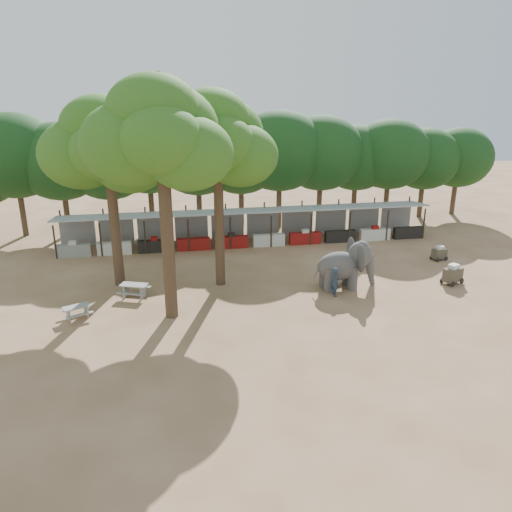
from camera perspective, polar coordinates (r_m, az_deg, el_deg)
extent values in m
plane|color=brown|center=(25.50, 4.25, -7.73)|extent=(100.00, 100.00, 0.00)
cube|color=gray|center=(37.58, -0.94, 5.19)|extent=(28.00, 2.99, 0.39)
cylinder|color=#2D2319|center=(36.78, -20.33, 1.59)|extent=(0.12, 0.12, 2.40)
cylinder|color=#2D2319|center=(39.28, -19.74, 3.02)|extent=(0.12, 0.12, 2.80)
cube|color=gray|center=(37.22, -20.14, 0.60)|extent=(2.38, 0.50, 0.90)
cube|color=gray|center=(39.34, -19.69, 2.44)|extent=(2.52, 0.12, 2.00)
cylinder|color=#2D2319|center=(36.37, -16.00, 1.86)|extent=(0.12, 0.12, 2.40)
cylinder|color=#2D2319|center=(38.90, -15.68, 3.28)|extent=(0.12, 0.12, 2.80)
cube|color=silver|center=(36.82, -15.86, 0.85)|extent=(2.38, 0.50, 0.90)
cube|color=gray|center=(38.96, -15.63, 2.70)|extent=(2.52, 0.12, 2.00)
cylinder|color=#2D2319|center=(36.17, -11.59, 2.12)|extent=(0.12, 0.12, 2.40)
cylinder|color=#2D2319|center=(38.72, -11.55, 3.54)|extent=(0.12, 0.12, 2.80)
cube|color=black|center=(36.63, -11.51, 1.11)|extent=(2.38, 0.50, 0.90)
cube|color=gray|center=(38.77, -11.52, 2.95)|extent=(2.52, 0.12, 2.00)
cylinder|color=#2D2319|center=(36.19, -7.16, 2.38)|extent=(0.12, 0.12, 2.40)
cylinder|color=#2D2319|center=(38.73, -7.41, 3.78)|extent=(0.12, 0.12, 2.80)
cube|color=maroon|center=(36.65, -7.13, 1.36)|extent=(2.38, 0.50, 0.90)
cube|color=gray|center=(38.79, -7.38, 3.19)|extent=(2.52, 0.12, 2.00)
cylinder|color=#2D2319|center=(36.43, -2.76, 2.61)|extent=(0.12, 0.12, 2.40)
cylinder|color=#2D2319|center=(38.96, -3.29, 3.99)|extent=(0.12, 0.12, 2.80)
cube|color=maroon|center=(36.88, -2.79, 1.60)|extent=(2.38, 0.50, 0.90)
cube|color=gray|center=(39.01, -3.27, 3.40)|extent=(2.52, 0.12, 2.00)
cylinder|color=#2D2319|center=(36.88, 1.57, 2.83)|extent=(0.12, 0.12, 2.40)
cylinder|color=#2D2319|center=(39.38, 0.77, 4.18)|extent=(0.12, 0.12, 2.80)
cube|color=silver|center=(37.33, 1.48, 1.83)|extent=(2.38, 0.50, 0.90)
cube|color=gray|center=(39.43, 0.78, 3.60)|extent=(2.52, 0.12, 2.00)
cylinder|color=#2D2319|center=(37.53, 5.76, 3.03)|extent=(0.12, 0.12, 2.40)
cylinder|color=#2D2319|center=(39.99, 4.72, 4.35)|extent=(0.12, 0.12, 2.80)
cube|color=maroon|center=(37.97, 5.62, 2.04)|extent=(2.38, 0.50, 0.90)
cube|color=gray|center=(40.04, 4.73, 3.78)|extent=(2.52, 0.12, 2.00)
cylinder|color=#2D2319|center=(38.38, 9.79, 3.20)|extent=(0.12, 0.12, 2.40)
cylinder|color=#2D2319|center=(40.78, 8.54, 4.49)|extent=(0.12, 0.12, 2.80)
cube|color=black|center=(38.81, 9.61, 2.24)|extent=(2.38, 0.50, 0.90)
cube|color=gray|center=(40.84, 8.54, 3.93)|extent=(2.52, 0.12, 2.00)
cylinder|color=#2D2319|center=(39.40, 13.64, 3.35)|extent=(0.12, 0.12, 2.40)
cylinder|color=#2D2319|center=(41.75, 12.20, 4.61)|extent=(0.12, 0.12, 2.80)
cube|color=silver|center=(39.82, 13.41, 2.41)|extent=(2.38, 0.50, 0.90)
cube|color=gray|center=(41.80, 12.19, 4.06)|extent=(2.52, 0.12, 2.00)
cylinder|color=#2D2319|center=(40.60, 17.27, 3.48)|extent=(0.12, 0.12, 2.40)
cylinder|color=#2D2319|center=(42.88, 15.68, 4.70)|extent=(0.12, 0.12, 2.80)
cube|color=black|center=(41.01, 17.01, 2.57)|extent=(2.38, 0.50, 0.90)
cube|color=gray|center=(42.93, 15.66, 4.17)|extent=(2.52, 0.12, 2.00)
cylinder|color=#332316|center=(29.98, -15.99, 5.05)|extent=(0.60, 0.60, 9.20)
cone|color=#332316|center=(29.28, -16.82, 13.81)|extent=(0.57, 0.57, 2.88)
ellipsoid|color=#205410|center=(29.90, -19.22, 10.99)|extent=(4.80, 4.80, 3.94)
ellipsoid|color=#205410|center=(28.78, -14.19, 10.38)|extent=(4.20, 4.20, 3.44)
ellipsoid|color=#205410|center=(30.42, -16.08, 12.56)|extent=(5.20, 5.20, 4.26)
ellipsoid|color=#205410|center=(28.10, -16.88, 11.40)|extent=(3.80, 3.80, 3.12)
ellipsoid|color=#205410|center=(29.51, -17.38, 13.83)|extent=(4.40, 4.40, 3.61)
cylinder|color=#332316|center=(24.82, -10.21, 4.12)|extent=(0.64, 0.64, 10.40)
cone|color=#332316|center=(24.05, -10.95, 16.18)|extent=(0.61, 0.61, 3.25)
ellipsoid|color=#205410|center=(24.52, -14.07, 12.35)|extent=(4.80, 4.80, 3.94)
ellipsoid|color=#205410|center=(23.64, -7.69, 11.53)|extent=(4.20, 4.20, 3.44)
ellipsoid|color=#205410|center=(25.21, -10.34, 14.14)|extent=(5.20, 5.20, 4.26)
ellipsoid|color=#205410|center=(22.85, -10.76, 12.89)|extent=(3.80, 3.80, 3.12)
ellipsoid|color=#205410|center=(24.26, -11.66, 15.78)|extent=(4.40, 4.40, 3.61)
cylinder|color=#332316|center=(28.94, -4.27, 5.66)|extent=(0.56, 0.56, 9.60)
cone|color=#332316|center=(28.24, -4.52, 15.18)|extent=(0.53, 0.53, 3.00)
ellipsoid|color=#205410|center=(28.56, -7.36, 12.23)|extent=(4.80, 4.80, 3.94)
ellipsoid|color=#205410|center=(27.97, -1.79, 11.40)|extent=(4.20, 4.20, 3.44)
ellipsoid|color=#205410|center=(29.41, -4.30, 13.69)|extent=(5.20, 5.20, 4.26)
ellipsoid|color=#205410|center=(27.05, -4.16, 12.60)|extent=(3.80, 3.80, 3.12)
ellipsoid|color=#205410|center=(28.41, -5.18, 15.10)|extent=(4.40, 4.40, 3.61)
cylinder|color=#332316|center=(43.49, -24.39, 4.54)|extent=(0.44, 0.44, 3.74)
ellipsoid|color=black|center=(42.84, -25.05, 9.27)|extent=(6.46, 5.95, 5.61)
cylinder|color=#332316|center=(42.78, -20.06, 4.87)|extent=(0.44, 0.44, 3.74)
ellipsoid|color=black|center=(42.12, -20.62, 9.69)|extent=(6.46, 5.95, 5.61)
cylinder|color=#332316|center=(42.33, -15.60, 5.19)|extent=(0.44, 0.44, 3.74)
ellipsoid|color=black|center=(41.66, -16.05, 10.07)|extent=(6.46, 5.95, 5.61)
cylinder|color=#332316|center=(42.13, -11.08, 5.47)|extent=(0.44, 0.44, 3.74)
ellipsoid|color=black|center=(41.46, -11.40, 10.39)|extent=(6.46, 5.95, 5.61)
cylinder|color=#332316|center=(42.20, -6.53, 5.72)|extent=(0.44, 0.44, 3.74)
ellipsoid|color=black|center=(41.53, -6.72, 10.64)|extent=(6.46, 5.95, 5.61)
cylinder|color=#332316|center=(42.53, -2.03, 5.94)|extent=(0.44, 0.44, 3.74)
ellipsoid|color=black|center=(41.86, -2.09, 10.82)|extent=(6.46, 5.95, 5.61)
cylinder|color=#332316|center=(43.12, 2.38, 6.11)|extent=(0.44, 0.44, 3.74)
ellipsoid|color=black|center=(42.46, 2.45, 10.93)|extent=(6.46, 5.95, 5.61)
cylinder|color=#332316|center=(43.95, 6.66, 6.25)|extent=(0.44, 0.44, 3.74)
ellipsoid|color=black|center=(43.31, 6.84, 10.97)|extent=(6.46, 5.95, 5.61)
cylinder|color=#332316|center=(45.02, 10.75, 6.35)|extent=(0.44, 0.44, 3.74)
ellipsoid|color=black|center=(44.38, 11.04, 10.95)|extent=(6.46, 5.95, 5.61)
cylinder|color=#332316|center=(46.30, 14.64, 6.41)|extent=(0.44, 0.44, 3.74)
ellipsoid|color=black|center=(45.68, 15.02, 10.88)|extent=(6.46, 5.95, 5.61)
cylinder|color=#332316|center=(47.77, 18.30, 6.44)|extent=(0.44, 0.44, 3.74)
ellipsoid|color=black|center=(47.18, 18.76, 10.77)|extent=(6.46, 5.95, 5.61)
cylinder|color=#332316|center=(49.43, 21.73, 6.45)|extent=(0.44, 0.44, 3.74)
ellipsoid|color=black|center=(48.86, 22.25, 10.62)|extent=(6.46, 5.95, 5.61)
ellipsoid|color=#3F3C3C|center=(29.66, 9.46, -1.13)|extent=(2.66, 1.59, 1.70)
cylinder|color=#3F3C3C|center=(29.30, 8.34, -2.71)|extent=(0.62, 0.62, 1.43)
cylinder|color=#3F3C3C|center=(30.01, 7.83, -2.16)|extent=(0.62, 0.62, 1.43)
cylinder|color=#3F3C3C|center=(29.80, 10.97, -2.49)|extent=(0.62, 0.62, 1.43)
cylinder|color=#3F3C3C|center=(30.49, 10.41, -1.95)|extent=(0.62, 0.62, 1.43)
ellipsoid|color=#3F3C3C|center=(29.91, 11.77, 0.14)|extent=(1.48, 1.20, 1.58)
ellipsoid|color=#3F3C3C|center=(29.14, 11.91, -0.30)|extent=(0.27, 1.30, 1.62)
ellipsoid|color=#3F3C3C|center=(30.48, 10.80, 0.64)|extent=(0.27, 1.30, 1.62)
cone|color=#3F3C3C|center=(30.57, 12.97, -1.71)|extent=(0.66, 0.66, 1.79)
imported|color=#26384C|center=(28.70, 9.04, -2.91)|extent=(0.42, 0.62, 1.72)
cube|color=gray|center=(27.34, -19.82, -5.46)|extent=(1.50, 1.14, 0.05)
cube|color=gray|center=(27.38, -20.65, -6.29)|extent=(0.31, 0.53, 0.63)
cube|color=gray|center=(27.57, -18.84, -5.90)|extent=(0.31, 0.53, 0.63)
cube|color=gray|center=(27.00, -19.47, -6.36)|extent=(1.33, 0.77, 0.05)
cube|color=gray|center=(27.89, -20.04, -5.61)|extent=(1.33, 0.77, 0.05)
cube|color=gray|center=(29.05, -13.78, -3.22)|extent=(1.68, 1.21, 0.06)
cube|color=gray|center=(29.40, -14.63, -3.82)|extent=(0.31, 0.61, 0.71)
cube|color=gray|center=(29.00, -12.79, -3.99)|extent=(0.31, 0.61, 0.71)
cube|color=gray|center=(28.70, -14.18, -4.20)|extent=(1.52, 0.78, 0.05)
cube|color=gray|center=(29.64, -13.30, -3.37)|extent=(1.52, 0.78, 0.05)
cube|color=#383126|center=(32.43, 21.56, -1.99)|extent=(1.33, 1.10, 0.80)
cylinder|color=black|center=(32.01, 21.57, -3.03)|extent=(0.34, 0.21, 0.34)
cylinder|color=black|center=(32.75, 22.47, -2.67)|extent=(0.34, 0.21, 0.34)
cylinder|color=black|center=(32.39, 20.47, -2.64)|extent=(0.34, 0.21, 0.34)
cylinder|color=black|center=(33.12, 21.39, -2.29)|extent=(0.34, 0.21, 0.34)
cube|color=silver|center=(32.26, 21.67, -1.14)|extent=(0.71, 0.66, 0.29)
cube|color=#383126|center=(36.52, 20.21, 0.28)|extent=(1.05, 0.77, 0.66)
cylinder|color=black|center=(36.16, 20.05, -0.44)|extent=(0.29, 0.12, 0.28)
cylinder|color=black|center=(36.67, 20.91, -0.28)|extent=(0.29, 0.12, 0.28)
cylinder|color=black|center=(36.58, 19.40, -0.15)|extent=(0.29, 0.12, 0.28)
cylinder|color=black|center=(37.08, 20.25, 0.01)|extent=(0.29, 0.12, 0.28)
cube|color=silver|center=(36.39, 20.28, 0.91)|extent=(0.55, 0.48, 0.23)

